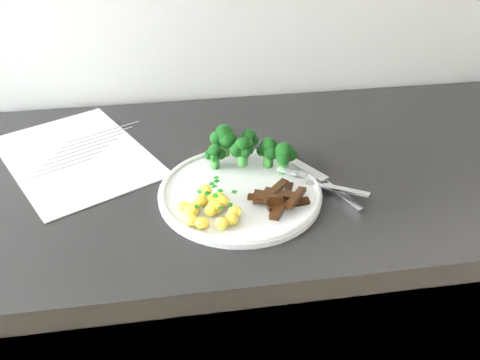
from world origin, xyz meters
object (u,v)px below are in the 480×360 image
counter (260,331)px  beef_strips (279,198)px  broccoli (249,147)px  fork (325,184)px  knife (330,187)px  recipe_paper (77,156)px  potatoes (209,207)px  plate (240,192)px

counter → beef_strips: bearing=-90.8°
broccoli → beef_strips: size_ratio=1.59×
fork → knife: 0.01m
beef_strips → fork: 0.09m
broccoli → recipe_paper: bearing=163.2°
recipe_paper → knife: (0.42, -0.17, 0.01)m
recipe_paper → beef_strips: size_ratio=4.00×
recipe_paper → fork: bearing=-23.2°
broccoli → beef_strips: bearing=-76.1°
fork → counter: bearing=132.0°
potatoes → fork: bearing=10.7°
plate → fork: bearing=-5.4°
plate → fork: size_ratio=2.01×
counter → knife: 0.46m
plate → broccoli: 0.09m
recipe_paper → counter: bearing=-14.7°
recipe_paper → fork: 0.45m
recipe_paper → broccoli: 0.32m
potatoes → fork: 0.19m
broccoli → plate: bearing=-109.6°
fork → knife: (0.01, 0.00, -0.01)m
counter → fork: fork is taller
broccoli → knife: bearing=-34.7°
recipe_paper → broccoli: broccoli is taller
broccoli → potatoes: 0.15m
plate → potatoes: bearing=-138.2°
counter → knife: (0.09, -0.09, 0.44)m
recipe_paper → knife: 0.45m
counter → recipe_paper: bearing=165.3°
counter → broccoli: size_ratio=15.06×
plate → beef_strips: size_ratio=2.74×
plate → knife: knife is taller
broccoli → fork: broccoli is taller
counter → broccoli: 0.48m
counter → plate: plate is taller
fork → beef_strips: bearing=-159.7°
counter → knife: bearing=-44.1°
counter → fork: 0.46m
broccoli → fork: size_ratio=1.17×
plate → knife: bearing=-4.5°
counter → knife: knife is taller
beef_strips → broccoli: bearing=103.9°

